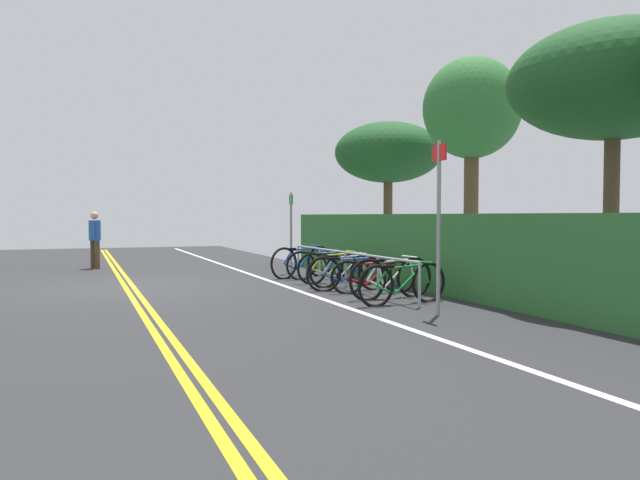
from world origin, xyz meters
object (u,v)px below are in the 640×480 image
Objects in this scene: bicycle_4 at (349,273)px; tree_near_left at (388,153)px; bike_rack at (346,260)px; tree_mid at (472,111)px; bicycle_0 at (302,262)px; bicycle_2 at (334,267)px; bicycle_3 at (345,270)px; bicycle_6 at (391,278)px; pedestrian at (95,236)px; sign_post_near at (291,224)px; tree_far_right at (614,83)px; bicycle_5 at (373,276)px; sign_post_far at (439,212)px; bicycle_7 at (403,283)px; bicycle_1 at (321,265)px.

tree_near_left is at bearing 145.18° from bicycle_4.
tree_mid reaches higher than bike_rack.
tree_mid is (1.28, 3.92, 3.66)m from bicycle_0.
bicycle_2 reaches higher than bicycle_3.
bicycle_6 is at bearing 9.94° from bicycle_4.
pedestrian is 0.77× the size of sign_post_near.
bicycle_3 is at bearing -179.42° from bicycle_6.
tree_far_right is (3.29, 3.30, 3.34)m from bicycle_4.
sign_post_far reaches higher than bicycle_5.
bicycle_7 is 1.71m from sign_post_far.
bicycle_2 is at bearing 3.42° from sign_post_near.
tree_mid is at bearing 79.92° from bicycle_1.
sign_post_far is at bearing -0.27° from bicycle_4.
bicycle_5 is 0.77m from bicycle_6.
pedestrian is 0.34× the size of tree_far_right.
tree_near_left reaches higher than bicycle_0.
bicycle_7 is (2.41, -0.03, -0.22)m from bike_rack.
pedestrian is at bearing -123.73° from tree_mid.
sign_post_near is (-5.16, -0.13, 0.89)m from bicycle_6.
bicycle_7 is 0.39× the size of tree_far_right.
bicycle_7 reaches higher than bicycle_4.
bicycle_3 is at bearing -1.79° from bicycle_1.
bicycle_7 is 0.70× the size of sign_post_far.
bicycle_0 reaches higher than bicycle_6.
bicycle_6 is at bearing 29.53° from pedestrian.
bicycle_2 is 6.50m from tree_far_right.
tree_near_left reaches higher than bicycle_3.
sign_post_near is at bearing -176.58° from bicycle_2.
bicycle_0 is at bearing -179.15° from bicycle_7.
bicycle_6 is (1.73, 0.12, -0.20)m from bike_rack.
bike_rack is 2.35m from bicycle_0.
bicycle_5 is 4.50m from sign_post_near.
bicycle_2 is at bearing -146.87° from tree_far_right.
bicycle_7 reaches higher than bicycle_3.
sign_post_far is at bearing -40.05° from tree_mid.
bicycle_1 is 4.13m from bicycle_7.
bike_rack is 1.74m from bicycle_6.
bicycle_0 is 1.03× the size of bicycle_2.
bicycle_6 is at bearing 3.08° from bicycle_0.
bicycle_0 is 1.02× the size of bicycle_6.
bike_rack is at bearing -36.21° from tree_near_left.
tree_mid reaches higher than sign_post_far.
sign_post_far is at bearing -23.50° from tree_near_left.
bicycle_7 is 5.91m from sign_post_near.
pedestrian reaches higher than bicycle_1.
bicycle_0 is at bearing -158.66° from bicycle_1.
bicycle_1 is 3.44m from bicycle_6.
bike_rack is 3.50m from sign_post_near.
pedestrian reaches higher than bicycle_2.
bicycle_6 reaches higher than bicycle_3.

